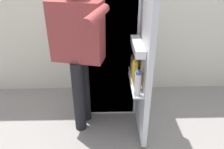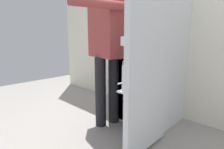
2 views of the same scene
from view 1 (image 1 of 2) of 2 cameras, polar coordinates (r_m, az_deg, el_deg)
The scene contains 3 objects.
ground_plane at distance 2.54m, azimuth -0.48°, elevation -13.26°, with size 6.10×6.10×0.00m, color gray.
refrigerator at distance 2.53m, azimuth -0.16°, elevation 9.38°, with size 0.64×1.15×1.73m.
person at distance 2.14m, azimuth -8.39°, elevation 7.73°, with size 0.55×0.83×1.56m.
Camera 1 is at (-0.03, -1.90, 1.68)m, focal length 36.19 mm.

